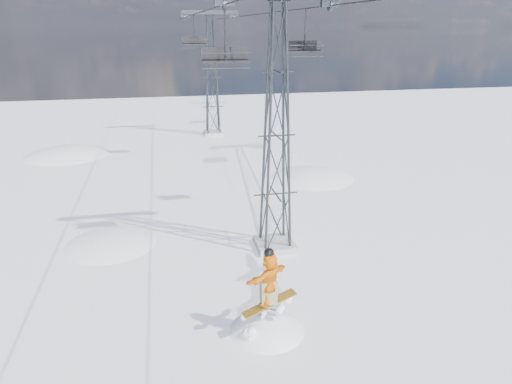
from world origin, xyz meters
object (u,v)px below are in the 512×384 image
(lift_tower_near, at_px, (277,136))
(lift_tower_far, at_px, (212,78))
(snowboarder_jump, at_px, (267,367))
(lift_chair_near, at_px, (225,56))

(lift_tower_near, relative_size, lift_tower_far, 1.00)
(lift_tower_near, distance_m, snowboarder_jump, 9.55)
(snowboarder_jump, bearing_deg, lift_tower_far, 86.66)
(lift_tower_near, bearing_deg, snowboarder_jump, -106.45)
(lift_tower_far, relative_size, lift_chair_near, 4.69)
(snowboarder_jump, distance_m, lift_chair_near, 12.20)
(lift_tower_near, bearing_deg, lift_tower_far, 90.00)
(lift_chair_near, bearing_deg, lift_tower_far, 84.96)
(lift_tower_far, height_order, snowboarder_jump, lift_tower_far)
(lift_tower_near, xyz_separation_m, lift_tower_far, (0.00, 25.00, 0.00))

